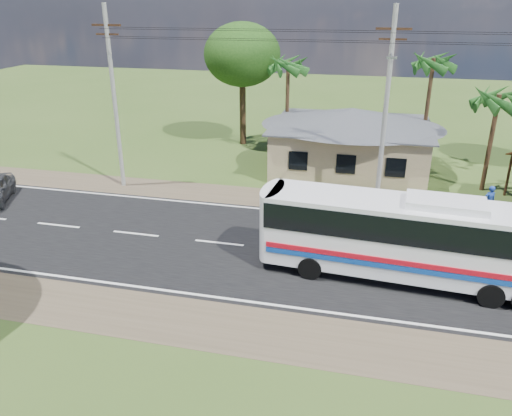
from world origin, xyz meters
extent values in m
plane|color=#334C1B|center=(0.00, 0.00, 0.00)|extent=(120.00, 120.00, 0.00)
cube|color=black|center=(0.00, 0.00, 0.01)|extent=(120.00, 10.00, 0.02)
cube|color=brown|center=(0.00, 6.50, 0.01)|extent=(120.00, 3.00, 0.01)
cube|color=brown|center=(0.00, -6.50, 0.01)|extent=(120.00, 3.00, 0.01)
cube|color=silver|center=(0.00, 4.70, 0.03)|extent=(120.00, 0.15, 0.01)
cube|color=silver|center=(0.00, -4.70, 0.03)|extent=(120.00, 0.15, 0.01)
cube|color=silver|center=(0.00, 0.00, 0.03)|extent=(120.00, 0.15, 0.01)
cube|color=tan|center=(1.00, 13.00, 1.60)|extent=(10.00, 8.00, 3.20)
cube|color=#4C4F54|center=(1.00, 13.00, 3.25)|extent=(10.60, 8.60, 0.10)
pyramid|color=#4C4F54|center=(1.00, 13.00, 4.40)|extent=(12.40, 10.00, 1.20)
cube|color=black|center=(-2.00, 8.98, 1.70)|extent=(1.20, 0.08, 1.20)
cube|color=black|center=(1.00, 8.98, 1.70)|extent=(1.20, 0.08, 1.20)
cube|color=black|center=(4.00, 8.98, 1.70)|extent=(1.20, 0.08, 1.20)
cylinder|color=#3B2115|center=(10.70, 10.30, 1.30)|extent=(0.16, 0.16, 2.60)
cylinder|color=#9E9E99|center=(-13.00, 6.50, 5.50)|extent=(0.26, 0.26, 11.00)
cube|color=#3B2115|center=(-13.00, 6.50, 9.80)|extent=(1.80, 0.12, 0.12)
cube|color=#3B2115|center=(-13.00, 6.50, 9.30)|extent=(1.40, 0.10, 0.10)
cylinder|color=#9E9E99|center=(3.00, 6.50, 5.50)|extent=(0.26, 0.26, 11.00)
cube|color=#3B2115|center=(3.00, 6.50, 9.80)|extent=(1.80, 0.12, 0.12)
cube|color=#3B2115|center=(3.00, 6.50, 9.30)|extent=(1.40, 0.10, 0.10)
cylinder|color=gray|center=(3.00, 5.50, 8.60)|extent=(0.08, 2.00, 0.08)
cube|color=gray|center=(3.00, 4.50, 8.60)|extent=(0.50, 0.18, 0.12)
cylinder|color=black|center=(-5.00, 6.50, 9.60)|extent=(16.00, 0.02, 0.02)
cylinder|color=#47301E|center=(9.50, 11.00, 3.00)|extent=(0.28, 0.28, 6.00)
cylinder|color=#47301E|center=(6.00, 15.50, 3.75)|extent=(0.28, 0.28, 7.50)
cylinder|color=#47301E|center=(-4.00, 16.00, 3.50)|extent=(0.28, 0.28, 7.00)
cylinder|color=#47301E|center=(-8.00, 18.00, 2.97)|extent=(0.50, 0.50, 5.95)
ellipsoid|color=#1B3D10|center=(-8.00, 18.00, 7.15)|extent=(6.00, 6.00, 4.92)
cube|color=white|center=(4.50, -1.40, 2.00)|extent=(12.48, 3.42, 3.08)
cube|color=black|center=(4.50, -1.40, 2.77)|extent=(12.53, 3.48, 1.13)
cube|color=black|center=(-1.64, -0.97, 2.41)|extent=(0.29, 2.37, 1.85)
cube|color=#B40B19|center=(4.41, -2.70, 1.44)|extent=(12.10, 0.88, 0.23)
cube|color=#0D3C94|center=(4.41, -2.70, 1.18)|extent=(12.10, 0.88, 0.23)
cube|color=white|center=(5.53, -1.47, 3.70)|extent=(3.19, 1.85, 0.31)
cylinder|color=black|center=(0.32, -2.29, 0.51)|extent=(1.05, 0.43, 1.03)
cylinder|color=black|center=(0.49, 0.07, 0.51)|extent=(1.05, 0.43, 1.03)
cylinder|color=black|center=(7.50, -2.79, 0.51)|extent=(1.05, 0.43, 1.03)
cylinder|color=black|center=(7.66, -0.43, 0.51)|extent=(1.05, 0.43, 1.03)
imported|color=navy|center=(9.02, 6.57, 0.91)|extent=(0.78, 0.66, 1.83)
camera|label=1|loc=(2.39, -21.11, 11.27)|focal=35.00mm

